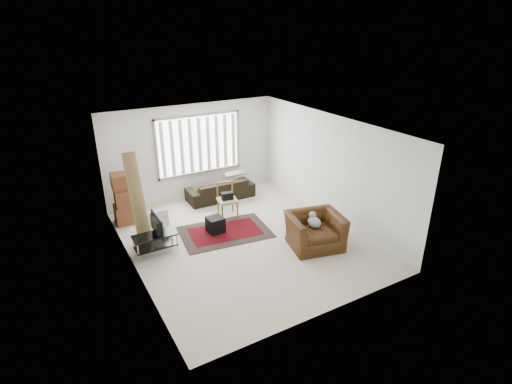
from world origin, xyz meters
TOP-DOWN VIEW (x-y plane):
  - room at (0.03, 0.51)m, footprint 6.00×6.02m
  - persian_rug at (-0.21, 0.53)m, footprint 2.28×1.67m
  - tv_stand at (-1.95, 0.41)m, footprint 0.95×0.43m
  - tv at (-1.95, 0.41)m, footprint 0.10×0.77m
  - subwoofer at (-0.41, 0.66)m, footprint 0.39×0.39m
  - moving_boxes at (-2.15, 2.27)m, footprint 0.55×0.51m
  - white_flatpack at (-1.65, 1.15)m, footprint 0.52×0.26m
  - rolled_rug at (-2.04, 1.29)m, footprint 0.32×0.91m
  - sofa at (0.57, 2.45)m, footprint 1.94×0.87m
  - side_chair at (0.25, 1.34)m, footprint 0.55×0.55m
  - armchair at (1.28, -1.05)m, footprint 1.39×1.28m

SIDE VIEW (x-z plane):
  - persian_rug at x=-0.21m, z-range 0.00..0.02m
  - subwoofer at x=-0.41m, z-range 0.02..0.39m
  - white_flatpack at x=-1.65m, z-range 0.00..0.64m
  - tv_stand at x=-1.95m, z-range 0.11..0.58m
  - sofa at x=0.57m, z-range 0.00..0.74m
  - armchair at x=1.28m, z-range 0.00..0.88m
  - side_chair at x=0.25m, z-range 0.05..0.94m
  - moving_boxes at x=-2.15m, z-range -0.05..1.27m
  - tv at x=-1.95m, z-range 0.47..0.91m
  - rolled_rug at x=-2.04m, z-range 0.00..2.08m
  - room at x=0.03m, z-range 0.40..3.11m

